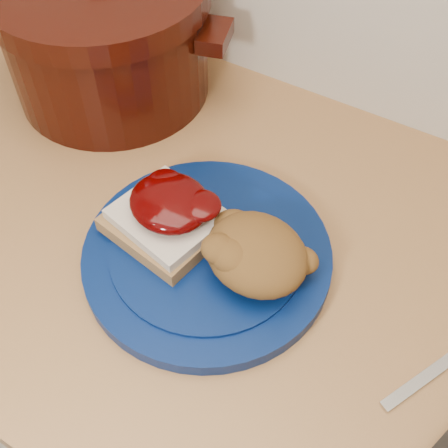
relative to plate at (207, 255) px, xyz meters
The scene contains 7 objects.
base_cabinet 0.48m from the plate, 32.94° to the left, with size 4.00×0.60×0.86m, color beige.
plate is the anchor object (origin of this frame).
sandwich 0.06m from the plate, behind, with size 0.13×0.12×0.06m.
stuffing_mound 0.07m from the plate, ahead, with size 0.11×0.10×0.06m, color brown.
butter_knife 0.27m from the plate, ahead, with size 0.15×0.01×0.00m, color silver.
dutch_oven 0.35m from the plate, 145.32° to the left, with size 0.36×0.36×0.18m.
pepper_grinder 0.37m from the plate, 135.27° to the left, with size 0.08×0.08×0.14m.
Camera 1 is at (0.15, 1.16, 1.42)m, focal length 45.00 mm.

